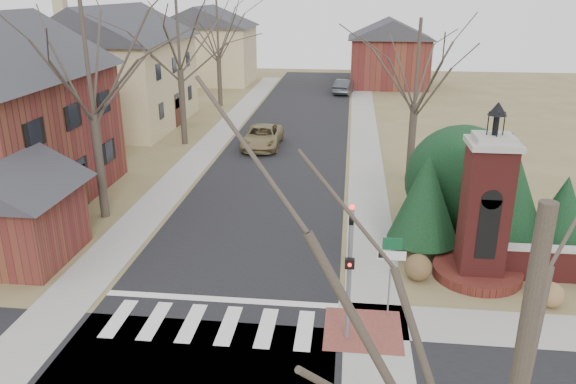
# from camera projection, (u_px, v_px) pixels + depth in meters

# --- Properties ---
(ground) EXTENTS (120.00, 120.00, 0.00)m
(ground) POSITION_uv_depth(u_px,v_px,m) (204.00, 339.00, 16.97)
(ground) COLOR brown
(ground) RESTS_ON ground
(main_street) EXTENTS (8.00, 70.00, 0.01)m
(main_street) POSITION_uv_depth(u_px,v_px,m) (287.00, 147.00, 37.50)
(main_street) COLOR black
(main_street) RESTS_ON ground
(crosswalk_zone) EXTENTS (8.00, 2.20, 0.02)m
(crosswalk_zone) POSITION_uv_depth(u_px,v_px,m) (210.00, 324.00, 17.71)
(crosswalk_zone) COLOR silver
(crosswalk_zone) RESTS_ON ground
(stop_bar) EXTENTS (8.00, 0.35, 0.02)m
(stop_bar) POSITION_uv_depth(u_px,v_px,m) (221.00, 300.00, 19.11)
(stop_bar) COLOR silver
(stop_bar) RESTS_ON ground
(sidewalk_right_main) EXTENTS (2.00, 60.00, 0.02)m
(sidewalk_right_main) POSITION_uv_depth(u_px,v_px,m) (365.00, 149.00, 36.95)
(sidewalk_right_main) COLOR gray
(sidewalk_right_main) RESTS_ON ground
(sidewalk_left) EXTENTS (2.00, 60.00, 0.02)m
(sidewalk_left) POSITION_uv_depth(u_px,v_px,m) (211.00, 144.00, 38.05)
(sidewalk_left) COLOR gray
(sidewalk_left) RESTS_ON ground
(curb_apron) EXTENTS (2.40, 2.40, 0.02)m
(curb_apron) POSITION_uv_depth(u_px,v_px,m) (363.00, 330.00, 17.39)
(curb_apron) COLOR brown
(curb_apron) RESTS_ON ground
(traffic_signal_pole) EXTENTS (0.28, 0.41, 4.50)m
(traffic_signal_pole) POSITION_uv_depth(u_px,v_px,m) (350.00, 261.00, 16.16)
(traffic_signal_pole) COLOR slate
(traffic_signal_pole) RESTS_ON ground
(sign_post) EXTENTS (0.90, 0.07, 2.75)m
(sign_post) POSITION_uv_depth(u_px,v_px,m) (391.00, 261.00, 17.56)
(sign_post) COLOR slate
(sign_post) RESTS_ON ground
(brick_gate_monument) EXTENTS (3.20, 3.20, 6.47)m
(brick_gate_monument) POSITION_uv_depth(u_px,v_px,m) (483.00, 222.00, 19.93)
(brick_gate_monument) COLOR maroon
(brick_gate_monument) RESTS_ON ground
(house_stucco_left) EXTENTS (9.80, 12.80, 9.28)m
(house_stucco_left) POSITION_uv_depth(u_px,v_px,m) (116.00, 64.00, 42.01)
(house_stucco_left) COLOR #CFB98A
(house_stucco_left) RESTS_ON ground
(garage_left) EXTENTS (4.80, 4.80, 4.29)m
(garage_left) POSITION_uv_depth(u_px,v_px,m) (12.00, 205.00, 21.29)
(garage_left) COLOR brown
(garage_left) RESTS_ON ground
(house_distant_left) EXTENTS (10.80, 8.80, 8.53)m
(house_distant_left) POSITION_uv_depth(u_px,v_px,m) (205.00, 43.00, 61.57)
(house_distant_left) COLOR #CFB98A
(house_distant_left) RESTS_ON ground
(house_distant_right) EXTENTS (8.80, 8.80, 7.30)m
(house_distant_right) POSITION_uv_depth(u_px,v_px,m) (389.00, 51.00, 59.66)
(house_distant_right) COLOR brown
(house_distant_right) RESTS_ON ground
(evergreen_near) EXTENTS (2.80, 2.80, 4.10)m
(evergreen_near) POSITION_uv_depth(u_px,v_px,m) (425.00, 197.00, 21.95)
(evergreen_near) COLOR #473D33
(evergreen_near) RESTS_ON ground
(evergreen_mid) EXTENTS (3.40, 3.40, 4.70)m
(evergreen_mid) POSITION_uv_depth(u_px,v_px,m) (506.00, 183.00, 22.62)
(evergreen_mid) COLOR #473D33
(evergreen_mid) RESTS_ON ground
(evergreen_far) EXTENTS (2.40, 2.40, 3.30)m
(evergreen_far) POSITION_uv_depth(u_px,v_px,m) (563.00, 210.00, 21.71)
(evergreen_far) COLOR #473D33
(evergreen_far) RESTS_ON ground
(evergreen_mass) EXTENTS (4.80, 4.80, 4.80)m
(evergreen_mass) POSITION_uv_depth(u_px,v_px,m) (462.00, 176.00, 24.06)
(evergreen_mass) COLOR black
(evergreen_mass) RESTS_ON ground
(bare_tree_0) EXTENTS (8.05, 8.05, 11.15)m
(bare_tree_0) POSITION_uv_depth(u_px,v_px,m) (85.00, 46.00, 23.47)
(bare_tree_0) COLOR #473D33
(bare_tree_0) RESTS_ON ground
(bare_tree_1) EXTENTS (8.40, 8.40, 11.64)m
(bare_tree_1) POSITION_uv_depth(u_px,v_px,m) (177.00, 21.00, 35.48)
(bare_tree_1) COLOR #473D33
(bare_tree_1) RESTS_ON ground
(bare_tree_2) EXTENTS (7.35, 7.35, 10.19)m
(bare_tree_2) POSITION_uv_depth(u_px,v_px,m) (217.00, 25.00, 48.02)
(bare_tree_2) COLOR #473D33
(bare_tree_2) RESTS_ON ground
(bare_tree_3) EXTENTS (7.00, 7.00, 9.70)m
(bare_tree_3) POSITION_uv_depth(u_px,v_px,m) (418.00, 56.00, 28.81)
(bare_tree_3) COLOR #473D33
(bare_tree_3) RESTS_ON ground
(bare_tree_4) EXTENTS (6.65, 6.65, 9.21)m
(bare_tree_4) POSITION_uv_depth(u_px,v_px,m) (521.00, 367.00, 5.75)
(bare_tree_4) COLOR #473D33
(bare_tree_4) RESTS_ON ground
(pickup_truck) EXTENTS (2.37, 5.11, 1.42)m
(pickup_truck) POSITION_uv_depth(u_px,v_px,m) (262.00, 137.00, 37.14)
(pickup_truck) COLOR olive
(pickup_truck) RESTS_ON ground
(distant_car) EXTENTS (2.21, 4.54, 1.43)m
(distant_car) POSITION_uv_depth(u_px,v_px,m) (344.00, 86.00, 56.04)
(distant_car) COLOR #393D42
(distant_car) RESTS_ON ground
(dry_shrub_left) EXTENTS (0.99, 0.99, 0.99)m
(dry_shrub_left) POSITION_uv_depth(u_px,v_px,m) (418.00, 267.00, 20.27)
(dry_shrub_left) COLOR brown
(dry_shrub_left) RESTS_ON ground
(dry_shrub_right) EXTENTS (0.86, 0.86, 0.86)m
(dry_shrub_right) POSITION_uv_depth(u_px,v_px,m) (551.00, 295.00, 18.60)
(dry_shrub_right) COLOR olive
(dry_shrub_right) RESTS_ON ground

